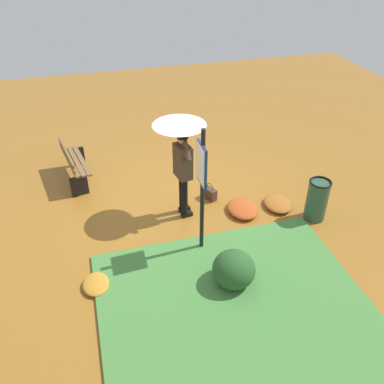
{
  "coord_description": "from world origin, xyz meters",
  "views": [
    {
      "loc": [
        -6.52,
        1.57,
        4.88
      ],
      "look_at": [
        -0.81,
        -0.02,
        0.85
      ],
      "focal_mm": 38.3,
      "sensor_mm": 36.0,
      "label": 1
    }
  ],
  "objects_px": {
    "person_with_umbrella": "(181,141)",
    "trash_bin": "(317,200)",
    "park_bench": "(75,164)",
    "info_sign_post": "(202,179)",
    "handbag": "(210,193)"
  },
  "relations": [
    {
      "from": "handbag",
      "to": "park_bench",
      "type": "bearing_deg",
      "value": 60.08
    },
    {
      "from": "info_sign_post",
      "to": "trash_bin",
      "type": "bearing_deg",
      "value": -83.99
    },
    {
      "from": "person_with_umbrella",
      "to": "info_sign_post",
      "type": "xyz_separation_m",
      "value": [
        -1.13,
        -0.05,
        -0.11
      ]
    },
    {
      "from": "info_sign_post",
      "to": "trash_bin",
      "type": "height_order",
      "value": "info_sign_post"
    },
    {
      "from": "info_sign_post",
      "to": "handbag",
      "type": "xyz_separation_m",
      "value": [
        1.4,
        -0.61,
        -1.32
      ]
    },
    {
      "from": "person_with_umbrella",
      "to": "trash_bin",
      "type": "bearing_deg",
      "value": -110.08
    },
    {
      "from": "info_sign_post",
      "to": "park_bench",
      "type": "relative_size",
      "value": 1.64
    },
    {
      "from": "trash_bin",
      "to": "park_bench",
      "type": "bearing_deg",
      "value": 58.67
    },
    {
      "from": "park_bench",
      "to": "trash_bin",
      "type": "height_order",
      "value": "trash_bin"
    },
    {
      "from": "person_with_umbrella",
      "to": "park_bench",
      "type": "distance_m",
      "value": 2.87
    },
    {
      "from": "person_with_umbrella",
      "to": "trash_bin",
      "type": "height_order",
      "value": "person_with_umbrella"
    },
    {
      "from": "person_with_umbrella",
      "to": "info_sign_post",
      "type": "bearing_deg",
      "value": -177.38
    },
    {
      "from": "person_with_umbrella",
      "to": "handbag",
      "type": "xyz_separation_m",
      "value": [
        0.27,
        -0.66,
        -1.42
      ]
    },
    {
      "from": "handbag",
      "to": "park_bench",
      "type": "height_order",
      "value": "park_bench"
    },
    {
      "from": "handbag",
      "to": "trash_bin",
      "type": "relative_size",
      "value": 0.44
    }
  ]
}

